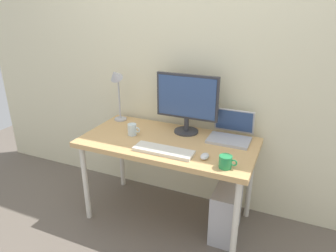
{
  "coord_description": "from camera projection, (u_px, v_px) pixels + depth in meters",
  "views": [
    {
      "loc": [
        0.87,
        -2.0,
        1.72
      ],
      "look_at": [
        0.0,
        0.0,
        0.84
      ],
      "focal_mm": 32.87,
      "sensor_mm": 36.0,
      "label": 1
    }
  ],
  "objects": [
    {
      "name": "computer_tower",
      "position": [
        226.0,
        212.0,
        2.39
      ],
      "size": [
        0.18,
        0.36,
        0.42
      ],
      "primitive_type": "cube",
      "color": "#B2B2B7",
      "rests_on": "ground_plane"
    },
    {
      "name": "keyboard",
      "position": [
        163.0,
        151.0,
        2.2
      ],
      "size": [
        0.44,
        0.14,
        0.02
      ],
      "primitive_type": "cube",
      "color": "silver",
      "rests_on": "desk"
    },
    {
      "name": "desk",
      "position": [
        168.0,
        148.0,
        2.42
      ],
      "size": [
        1.36,
        0.68,
        0.72
      ],
      "color": "tan",
      "rests_on": "ground_plane"
    },
    {
      "name": "glass_cup",
      "position": [
        132.0,
        130.0,
        2.47
      ],
      "size": [
        0.11,
        0.07,
        0.09
      ],
      "color": "silver",
      "rests_on": "desk"
    },
    {
      "name": "mouse",
      "position": [
        205.0,
        156.0,
        2.11
      ],
      "size": [
        0.06,
        0.09,
        0.03
      ],
      "primitive_type": "ellipsoid",
      "color": "silver",
      "rests_on": "desk"
    },
    {
      "name": "coffee_mug",
      "position": [
        226.0,
        162.0,
        1.98
      ],
      "size": [
        0.12,
        0.09,
        0.08
      ],
      "color": "#268C4C",
      "rests_on": "desk"
    },
    {
      "name": "monitor",
      "position": [
        187.0,
        100.0,
        2.44
      ],
      "size": [
        0.51,
        0.2,
        0.49
      ],
      "color": "#333338",
      "rests_on": "desk"
    },
    {
      "name": "ground_plane",
      "position": [
        168.0,
        216.0,
        2.67
      ],
      "size": [
        6.0,
        6.0,
        0.0
      ],
      "primitive_type": "plane",
      "color": "#665B51"
    },
    {
      "name": "laptop",
      "position": [
        231.0,
        132.0,
        2.41
      ],
      "size": [
        0.32,
        0.29,
        0.22
      ],
      "color": "#B2B2B7",
      "rests_on": "desk"
    },
    {
      "name": "desk_lamp",
      "position": [
        116.0,
        83.0,
        2.66
      ],
      "size": [
        0.11,
        0.16,
        0.49
      ],
      "color": "#B2B2B7",
      "rests_on": "desk"
    },
    {
      "name": "back_wall",
      "position": [
        187.0,
        58.0,
        2.52
      ],
      "size": [
        4.4,
        0.04,
        2.6
      ],
      "primitive_type": "cube",
      "color": "beige",
      "rests_on": "ground_plane"
    }
  ]
}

